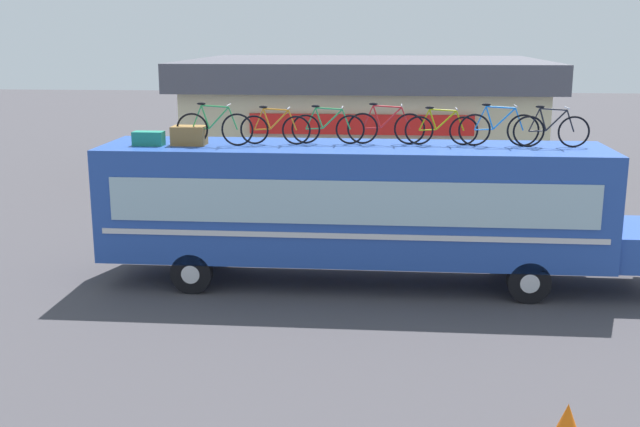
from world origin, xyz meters
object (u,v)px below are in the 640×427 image
Objects in this scene: luggage_bag_1 at (149,138)px; rooftop_bicycle_4 at (386,127)px; rooftop_bicycle_5 at (441,129)px; traffic_cone at (568,420)px; luggage_bag_2 at (189,136)px; rooftop_bicycle_1 at (214,128)px; bus at (360,203)px; rooftop_bicycle_2 at (275,128)px; rooftop_bicycle_6 at (499,129)px; rooftop_bicycle_3 at (328,128)px; rooftop_bicycle_7 at (551,130)px.

rooftop_bicycle_4 reaches higher than luggage_bag_1.
traffic_cone is (1.47, -7.19, -3.35)m from rooftop_bicycle_5.
luggage_bag_2 is 0.64m from rooftop_bicycle_1.
rooftop_bicycle_1 is at bearing -175.78° from bus.
rooftop_bicycle_6 reaches higher than rooftop_bicycle_2.
rooftop_bicycle_4 is at bearing 7.18° from luggage_bag_1.
rooftop_bicycle_5 is at bearing 9.44° from bus.
rooftop_bicycle_5 is (3.79, 0.24, -0.00)m from rooftop_bicycle_2.
rooftop_bicycle_6 is at bearing -0.64° from rooftop_bicycle_3.
rooftop_bicycle_1 is at bearing -171.59° from rooftop_bicycle_4.
rooftop_bicycle_7 is at bearing 3.16° from luggage_bag_1.
traffic_cone is at bearing -45.19° from rooftop_bicycle_1.
rooftop_bicycle_4 is (5.38, 0.68, 0.24)m from luggage_bag_1.
rooftop_bicycle_1 is 1.05× the size of rooftop_bicycle_7.
rooftop_bicycle_7 is (3.68, -0.18, -0.01)m from rooftop_bicycle_4.
rooftop_bicycle_1 is (1.51, 0.10, 0.25)m from luggage_bag_1.
rooftop_bicycle_6 is (7.91, 0.57, 0.24)m from luggage_bag_1.
rooftop_bicycle_1 reaches higher than traffic_cone.
rooftop_bicycle_2 is (-1.97, 0.06, 1.70)m from bus.
luggage_bag_2 is at bearing -177.23° from bus.
rooftop_bicycle_5 is at bearing 101.59° from traffic_cone.
bus is 5.05m from luggage_bag_1.
luggage_bag_2 is 5.76m from rooftop_bicycle_5.
traffic_cone is at bearing -42.91° from luggage_bag_2.
rooftop_bicycle_4 is 2.54m from rooftop_bicycle_6.
rooftop_bicycle_7 reaches higher than luggage_bag_1.
bus is 2.50m from rooftop_bicycle_5.
rooftop_bicycle_7 is at bearing -3.60° from rooftop_bicycle_6.
rooftop_bicycle_2 is at bearing 8.18° from luggage_bag_1.
luggage_bag_2 is at bearing 137.09° from traffic_cone.
rooftop_bicycle_2 is 0.91× the size of rooftop_bicycle_6.
rooftop_bicycle_1 is at bearing -177.01° from rooftop_bicycle_7.
rooftop_bicycle_1 is at bearing -173.92° from rooftop_bicycle_5.
rooftop_bicycle_1 reaches higher than rooftop_bicycle_5.
luggage_bag_1 is 0.38× the size of rooftop_bicycle_6.
rooftop_bicycle_1 is 3.53× the size of traffic_cone.
rooftop_bicycle_4 reaches higher than rooftop_bicycle_7.
luggage_bag_2 is 7.02m from rooftop_bicycle_6.
luggage_bag_2 is at bearing -176.64° from rooftop_bicycle_6.
traffic_cone is at bearing -88.41° from rooftop_bicycle_6.
rooftop_bicycle_5 reaches higher than traffic_cone.
bus is 3.74m from rooftop_bicycle_1.
rooftop_bicycle_5 is (5.73, 0.49, 0.15)m from luggage_bag_2.
rooftop_bicycle_3 reaches higher than rooftop_bicycle_2.
rooftop_bicycle_5 is 0.92× the size of rooftop_bicycle_6.
traffic_cone is at bearing -64.45° from bus.
rooftop_bicycle_7 is (1.15, -0.07, -0.01)m from rooftop_bicycle_6.
rooftop_bicycle_2 is at bearing 127.12° from traffic_cone.
rooftop_bicycle_2 is (2.85, 0.41, 0.21)m from luggage_bag_1.
rooftop_bicycle_3 reaches higher than luggage_bag_1.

